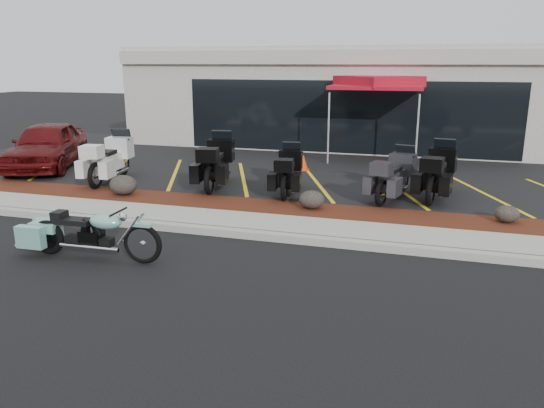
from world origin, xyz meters
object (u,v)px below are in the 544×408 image
(traffic_cone, at_px, (303,162))
(popup_canopy, at_px, (378,84))
(parked_car, at_px, (47,145))
(touring_white, at_px, (122,152))
(hero_cruiser, at_px, (142,238))

(traffic_cone, height_order, popup_canopy, popup_canopy)
(traffic_cone, bearing_deg, popup_canopy, 55.19)
(parked_car, distance_m, traffic_cone, 8.14)
(popup_canopy, bearing_deg, touring_white, -159.93)
(touring_white, height_order, traffic_cone, touring_white)
(touring_white, xyz_separation_m, traffic_cone, (4.97, 2.31, -0.45))
(hero_cruiser, bearing_deg, popup_canopy, 73.75)
(touring_white, relative_size, parked_car, 0.56)
(hero_cruiser, distance_m, traffic_cone, 8.26)
(traffic_cone, xyz_separation_m, popup_canopy, (1.93, 2.78, 2.32))
(touring_white, height_order, popup_canopy, popup_canopy)
(hero_cruiser, xyz_separation_m, parked_car, (-6.96, 6.26, 0.40))
(hero_cruiser, bearing_deg, traffic_cone, 81.89)
(parked_car, xyz_separation_m, popup_canopy, (9.83, 4.73, 1.83))
(touring_white, xyz_separation_m, popup_canopy, (6.90, 5.09, 1.86))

